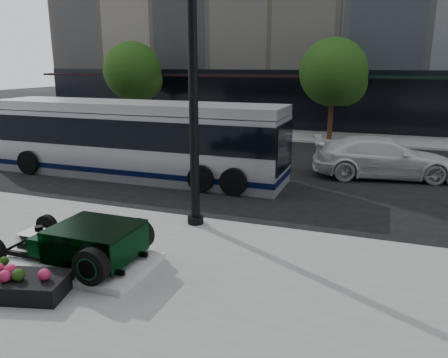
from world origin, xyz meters
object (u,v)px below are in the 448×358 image
(hot_rod, at_px, (88,241))
(white_sedan, at_px, (383,158))
(lamppost, at_px, (193,86))
(flower_planter, at_px, (18,284))
(transit_bus, at_px, (135,139))

(hot_rod, distance_m, white_sedan, 12.29)
(lamppost, relative_size, flower_planter, 4.05)
(white_sedan, bearing_deg, transit_bus, 97.22)
(flower_planter, bearing_deg, hot_rod, 70.60)
(flower_planter, xyz_separation_m, transit_bus, (-2.99, 9.17, 1.15))
(hot_rod, distance_m, flower_planter, 1.57)
(hot_rod, height_order, lamppost, lamppost)
(hot_rod, relative_size, transit_bus, 0.27)
(lamppost, xyz_separation_m, transit_bus, (-4.58, 4.51, -2.33))
(transit_bus, bearing_deg, white_sedan, 18.55)
(hot_rod, xyz_separation_m, transit_bus, (-3.50, 7.73, 0.79))
(lamppost, bearing_deg, white_sedan, 58.34)
(flower_planter, bearing_deg, white_sedan, 62.90)
(hot_rod, height_order, transit_bus, transit_bus)
(hot_rod, xyz_separation_m, flower_planter, (-0.51, -1.44, -0.36))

